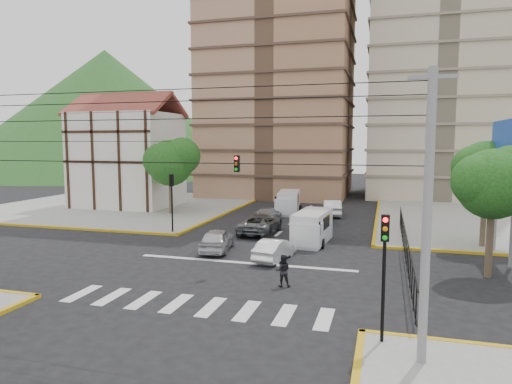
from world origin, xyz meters
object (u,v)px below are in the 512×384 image
(traffic_light_se, at_px, (384,257))
(van_left_lane, at_px, (288,203))
(car_silver_front_left, at_px, (217,240))
(traffic_light_nw, at_px, (172,193))
(pedestrian_crosswalk, at_px, (283,271))
(van_right_lane, at_px, (312,228))
(car_white_front_right, at_px, (275,249))

(traffic_light_se, relative_size, van_left_lane, 0.87)
(car_silver_front_left, bearing_deg, traffic_light_nw, -47.91)
(traffic_light_se, bearing_deg, pedestrian_crosswalk, 131.18)
(van_right_lane, relative_size, car_silver_front_left, 1.16)
(car_white_front_right, bearing_deg, van_left_lane, -71.98)
(van_right_lane, xyz_separation_m, car_white_front_right, (-1.41, -4.95, -0.42))
(traffic_light_se, distance_m, car_silver_front_left, 15.50)
(traffic_light_nw, xyz_separation_m, car_white_front_right, (9.36, -5.44, -2.47))
(traffic_light_se, relative_size, car_white_front_right, 1.13)
(car_white_front_right, bearing_deg, van_right_lane, -97.24)
(van_right_lane, height_order, van_left_lane, van_right_lane)
(traffic_light_se, relative_size, traffic_light_nw, 1.00)
(van_right_lane, xyz_separation_m, van_left_lane, (-4.29, 12.47, -0.01))
(traffic_light_se, relative_size, pedestrian_crosswalk, 2.81)
(car_silver_front_left, height_order, car_white_front_right, car_silver_front_left)
(traffic_light_nw, xyz_separation_m, pedestrian_crosswalk, (10.91, -10.24, -2.33))
(traffic_light_nw, distance_m, van_right_lane, 10.97)
(traffic_light_se, height_order, van_right_lane, traffic_light_se)
(van_right_lane, height_order, pedestrian_crosswalk, van_right_lane)
(car_silver_front_left, xyz_separation_m, car_white_front_right, (4.09, -1.15, -0.09))
(van_left_lane, height_order, car_white_front_right, van_left_lane)
(traffic_light_nw, bearing_deg, traffic_light_se, -45.00)
(car_white_front_right, bearing_deg, traffic_light_nw, -21.53)
(traffic_light_se, height_order, van_left_lane, traffic_light_se)
(van_left_lane, relative_size, car_white_front_right, 1.29)
(car_silver_front_left, relative_size, pedestrian_crosswalk, 2.75)
(van_right_lane, distance_m, van_left_lane, 13.19)
(traffic_light_se, height_order, traffic_light_nw, same)
(traffic_light_nw, bearing_deg, van_left_lane, 61.58)
(pedestrian_crosswalk, bearing_deg, van_left_lane, -92.10)
(car_silver_front_left, bearing_deg, pedestrian_crosswalk, 124.72)
(traffic_light_se, xyz_separation_m, van_right_lane, (-4.83, 15.11, -2.05))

